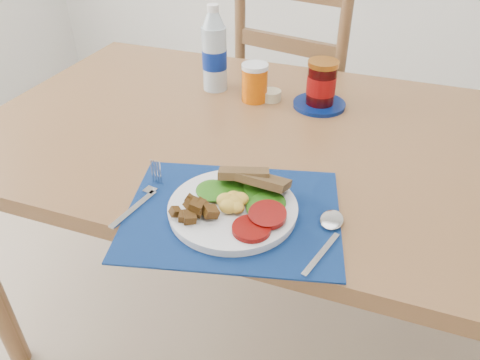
# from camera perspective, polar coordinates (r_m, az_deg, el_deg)

# --- Properties ---
(table) EXTENTS (1.40, 0.90, 0.75)m
(table) POSITION_cam_1_polar(r_m,az_deg,el_deg) (1.23, 1.77, 2.88)
(table) COLOR brown
(table) RESTS_ON ground
(chair_far) EXTENTS (0.54, 0.52, 1.22)m
(chair_far) POSITION_cam_1_polar(r_m,az_deg,el_deg) (1.87, 7.36, 12.39)
(chair_far) COLOR brown
(chair_far) RESTS_ON ground
(placemat) EXTENTS (0.47, 0.41, 0.00)m
(placemat) POSITION_cam_1_polar(r_m,az_deg,el_deg) (0.90, -0.87, -4.08)
(placemat) COLOR black
(placemat) RESTS_ON table
(breakfast_plate) EXTENTS (0.24, 0.24, 0.06)m
(breakfast_plate) POSITION_cam_1_polar(r_m,az_deg,el_deg) (0.89, -1.25, -3.20)
(breakfast_plate) COLOR silver
(breakfast_plate) RESTS_ON placemat
(fork) EXTENTS (0.03, 0.18, 0.00)m
(fork) POSITION_cam_1_polar(r_m,az_deg,el_deg) (0.96, -11.58, -2.02)
(fork) COLOR #B2B5BA
(fork) RESTS_ON placemat
(spoon) EXTENTS (0.05, 0.19, 0.01)m
(spoon) POSITION_cam_1_polar(r_m,az_deg,el_deg) (0.87, 10.75, -6.05)
(spoon) COLOR #B2B5BA
(spoon) RESTS_ON placemat
(water_bottle) EXTENTS (0.07, 0.07, 0.24)m
(water_bottle) POSITION_cam_1_polar(r_m,az_deg,el_deg) (1.37, -3.14, 15.15)
(water_bottle) COLOR #ADBFCC
(water_bottle) RESTS_ON table
(juice_glass) EXTENTS (0.07, 0.07, 0.10)m
(juice_glass) POSITION_cam_1_polar(r_m,az_deg,el_deg) (1.32, 1.79, 11.67)
(juice_glass) COLOR #D35805
(juice_glass) RESTS_ON table
(ramekin) EXTENTS (0.06, 0.06, 0.03)m
(ramekin) POSITION_cam_1_polar(r_m,az_deg,el_deg) (1.33, 3.82, 10.26)
(ramekin) COLOR beige
(ramekin) RESTS_ON table
(jam_on_saucer) EXTENTS (0.14, 0.14, 0.13)m
(jam_on_saucer) POSITION_cam_1_polar(r_m,az_deg,el_deg) (1.29, 9.85, 11.13)
(jam_on_saucer) COLOR #05195A
(jam_on_saucer) RESTS_ON table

